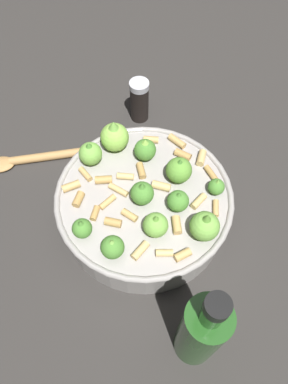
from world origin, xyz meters
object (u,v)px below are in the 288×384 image
object	(u,v)px
cooking_pan	(144,203)
olive_oil_bottle	(201,332)
wooden_spoon	(39,158)
pepper_shaker	(139,101)

from	to	relation	value
cooking_pan	olive_oil_bottle	world-z (taller)	olive_oil_bottle
olive_oil_bottle	wooden_spoon	world-z (taller)	olive_oil_bottle
wooden_spoon	olive_oil_bottle	bearing A→B (deg)	-29.26
pepper_shaker	wooden_spoon	size ratio (longest dim) A/B	0.45
pepper_shaker	olive_oil_bottle	world-z (taller)	olive_oil_bottle
pepper_shaker	olive_oil_bottle	distance (m)	0.44
olive_oil_bottle	cooking_pan	bearing A→B (deg)	129.91
pepper_shaker	wooden_spoon	world-z (taller)	pepper_shaker
cooking_pan	pepper_shaker	size ratio (longest dim) A/B	3.13
pepper_shaker	wooden_spoon	bearing A→B (deg)	-128.20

